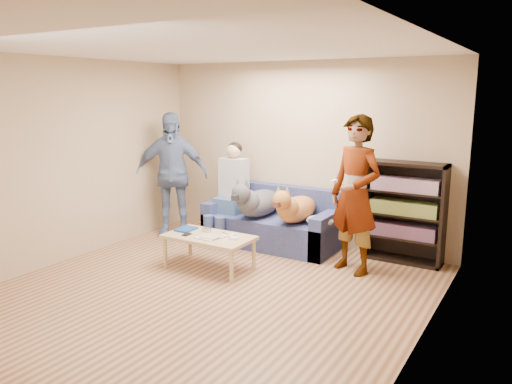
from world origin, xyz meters
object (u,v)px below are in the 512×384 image
Objects in this scene: notebook_blue at (186,229)px; dog_tan at (294,208)px; dog_gray at (256,202)px; coffee_table at (209,239)px; person_standing_right at (355,195)px; sofa at (273,225)px; person_standing_left at (171,174)px; person_seated at (230,189)px; camera_silver at (207,230)px; bookshelf at (405,210)px.

dog_tan is (1.04, 1.03, 0.20)m from notebook_blue.
coffee_table is (-0.04, -1.09, -0.27)m from dog_gray.
sofa is at bearing -177.29° from person_standing_right.
person_standing_left is at bearing 137.73° from notebook_blue.
person_standing_right is at bearing 27.69° from coffee_table.
dog_tan reaches higher than notebook_blue.
person_standing_left is 1.47m from dog_gray.
dog_gray is (0.44, 1.04, 0.21)m from notebook_blue.
person_standing_right is at bearing -34.71° from person_standing_left.
person_standing_right is 1.01× the size of sofa.
person_seated is 1.27× the size of dog_tan.
person_standing_left is 1.49× the size of dog_gray.
dog_tan reaches higher than coffee_table.
notebook_blue is at bearing -112.89° from dog_gray.
coffee_table is (0.40, -0.05, -0.06)m from notebook_blue.
coffee_table is at bearing -131.07° from person_standing_right.
dog_tan is at bearing 44.96° from notebook_blue.
sofa is 1.29× the size of person_seated.
camera_silver is at bearing 135.00° from coffee_table.
notebook_blue is (1.00, -0.90, -0.50)m from person_standing_left.
dog_tan is (0.76, 0.96, 0.18)m from camera_silver.
camera_silver reaches higher than coffee_table.
person_standing_left is 1.62× the size of dog_tan.
person_seated is at bearing 111.47° from coffee_table.
dog_gray is 0.60m from dog_tan.
dog_tan is 1.05× the size of coffee_table.
person_seated is (-0.06, 1.11, 0.34)m from notebook_blue.
person_standing_left is 7.21× the size of notebook_blue.
dog_gray reaches higher than dog_tan.
person_standing_left reaches higher than person_seated.
dog_gray reaches higher than coffee_table.
person_standing_left reaches higher than bookshelf.
notebook_blue is 0.14× the size of sofa.
dog_gray is (-1.54, 0.26, -0.31)m from person_standing_right.
dog_gray is at bearing -167.45° from bookshelf.
bookshelf reaches higher than coffee_table.
dog_tan reaches higher than sofa.
coffee_table is at bearing -45.00° from camera_silver.
dog_tan is at bearing 59.61° from coffee_table.
person_standing_right is 7.36× the size of notebook_blue.
person_standing_right reaches higher than person_standing_left.
person_seated is 1.11m from dog_tan.
camera_silver is 0.08× the size of bookshelf.
person_standing_left is 1.75m from sofa.
bookshelf reaches higher than notebook_blue.
dog_tan is at bearing -24.88° from sofa.
bookshelf reaches higher than sofa.
bookshelf is at bearing 8.36° from person_seated.
dog_gray reaches higher than notebook_blue.
camera_silver is at bearing -128.09° from dog_tan.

